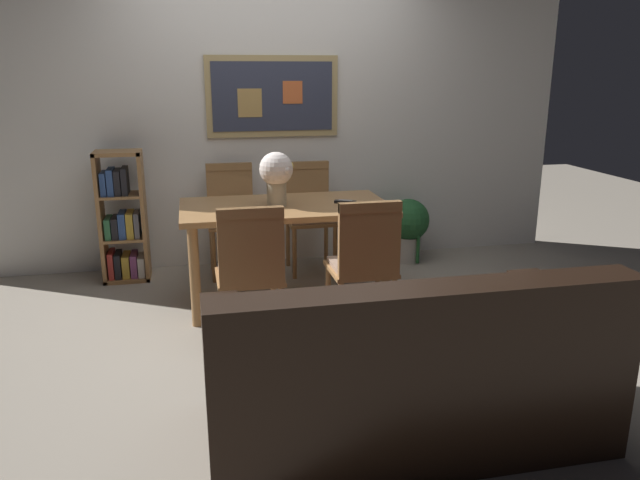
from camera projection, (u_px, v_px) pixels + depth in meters
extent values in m
plane|color=gray|center=(304.00, 321.00, 4.13)|extent=(12.00, 12.00, 0.00)
cube|color=silver|center=(271.00, 113.00, 5.16)|extent=(5.20, 0.10, 2.60)
cube|color=tan|center=(273.00, 96.00, 5.06)|extent=(1.11, 0.02, 0.67)
cube|color=#33384C|center=(273.00, 97.00, 5.05)|extent=(1.01, 0.01, 0.57)
cube|color=tan|center=(250.00, 103.00, 5.02)|extent=(0.20, 0.00, 0.23)
cube|color=#D86633|center=(293.00, 92.00, 5.07)|extent=(0.17, 0.00, 0.19)
cube|color=#9E7042|center=(285.00, 207.00, 4.31)|extent=(1.48, 0.81, 0.04)
cylinder|color=#9E7042|center=(195.00, 277.00, 3.97)|extent=(0.07, 0.07, 0.69)
cylinder|color=#9E7042|center=(386.00, 264.00, 4.24)|extent=(0.07, 0.07, 0.69)
cylinder|color=#9E7042|center=(194.00, 249.00, 4.58)|extent=(0.07, 0.07, 0.69)
cylinder|color=#9E7042|center=(361.00, 239.00, 4.85)|extent=(0.07, 0.07, 0.69)
cube|color=#9E7042|center=(311.00, 221.00, 5.05)|extent=(0.40, 0.40, 0.03)
cube|color=#997A66|center=(311.00, 218.00, 5.04)|extent=(0.36, 0.36, 0.03)
cylinder|color=#9E7042|center=(326.00, 240.00, 5.31)|extent=(0.04, 0.04, 0.42)
cylinder|color=#9E7042|center=(288.00, 242.00, 5.24)|extent=(0.04, 0.04, 0.42)
cylinder|color=#9E7042|center=(335.00, 251.00, 4.99)|extent=(0.04, 0.04, 0.42)
cylinder|color=#9E7042|center=(295.00, 254.00, 4.92)|extent=(0.04, 0.04, 0.42)
cube|color=#9E7042|center=(307.00, 188.00, 5.15)|extent=(0.38, 0.04, 0.46)
cube|color=#9E7042|center=(306.00, 165.00, 5.10)|extent=(0.38, 0.05, 0.06)
cube|color=#9E7042|center=(361.00, 269.00, 3.83)|extent=(0.40, 0.40, 0.03)
cube|color=#997A66|center=(361.00, 265.00, 3.82)|extent=(0.36, 0.36, 0.03)
cylinder|color=#9E7042|center=(341.00, 314.00, 3.70)|extent=(0.04, 0.04, 0.42)
cylinder|color=#9E7042|center=(394.00, 310.00, 3.76)|extent=(0.04, 0.04, 0.42)
cylinder|color=#9E7042|center=(328.00, 295.00, 4.02)|extent=(0.04, 0.04, 0.42)
cylinder|color=#9E7042|center=(377.00, 291.00, 4.08)|extent=(0.04, 0.04, 0.42)
cube|color=#9E7042|center=(370.00, 240.00, 3.59)|extent=(0.38, 0.04, 0.46)
cube|color=#9E7042|center=(370.00, 207.00, 3.54)|extent=(0.38, 0.05, 0.06)
cube|color=#9E7042|center=(249.00, 277.00, 3.68)|extent=(0.40, 0.40, 0.03)
cube|color=#997A66|center=(249.00, 273.00, 3.68)|extent=(0.36, 0.36, 0.03)
cylinder|color=#9E7042|center=(225.00, 324.00, 3.55)|extent=(0.04, 0.04, 0.42)
cylinder|color=#9E7042|center=(282.00, 320.00, 3.62)|extent=(0.04, 0.04, 0.42)
cylinder|color=#9E7042|center=(221.00, 303.00, 3.87)|extent=(0.04, 0.04, 0.42)
cylinder|color=#9E7042|center=(274.00, 299.00, 3.94)|extent=(0.04, 0.04, 0.42)
cube|color=#9E7042|center=(251.00, 247.00, 3.45)|extent=(0.38, 0.04, 0.46)
cube|color=#9E7042|center=(250.00, 213.00, 3.39)|extent=(0.38, 0.05, 0.06)
cube|color=#9E7042|center=(232.00, 224.00, 4.96)|extent=(0.40, 0.40, 0.03)
cube|color=#997A66|center=(232.00, 220.00, 4.95)|extent=(0.36, 0.36, 0.03)
cylinder|color=#9E7042|center=(252.00, 243.00, 5.22)|extent=(0.04, 0.04, 0.42)
cylinder|color=#9E7042|center=(212.00, 245.00, 5.15)|extent=(0.04, 0.04, 0.42)
cylinder|color=#9E7042|center=(256.00, 254.00, 4.90)|extent=(0.04, 0.04, 0.42)
cylinder|color=#9E7042|center=(214.00, 257.00, 4.83)|extent=(0.04, 0.04, 0.42)
cube|color=#9E7042|center=(230.00, 190.00, 5.07)|extent=(0.38, 0.04, 0.46)
cube|color=#9E7042|center=(229.00, 167.00, 5.01)|extent=(0.38, 0.05, 0.06)
cube|color=black|center=(402.00, 392.00, 2.83)|extent=(1.80, 0.84, 0.40)
cube|color=black|center=(432.00, 338.00, 2.42)|extent=(1.80, 0.20, 0.44)
cube|color=black|center=(224.00, 348.00, 2.58)|extent=(0.18, 0.80, 0.22)
cube|color=black|center=(563.00, 316.00, 2.91)|extent=(0.18, 0.80, 0.22)
cube|color=maroon|center=(315.00, 347.00, 2.47)|extent=(0.32, 0.16, 0.33)
cube|color=maroon|center=(419.00, 338.00, 2.56)|extent=(0.32, 0.16, 0.33)
cube|color=#9E7042|center=(101.00, 218.00, 4.79)|extent=(0.03, 0.28, 1.05)
cube|color=#9E7042|center=(144.00, 216.00, 4.86)|extent=(0.03, 0.28, 1.05)
cube|color=#9E7042|center=(128.00, 277.00, 4.96)|extent=(0.36, 0.28, 0.03)
cube|color=#9E7042|center=(117.00, 153.00, 4.69)|extent=(0.36, 0.28, 0.03)
cube|color=#9E7042|center=(125.00, 238.00, 4.87)|extent=(0.30, 0.28, 0.02)
cube|color=#9E7042|center=(121.00, 195.00, 4.78)|extent=(0.30, 0.28, 0.02)
cube|color=#B2332D|center=(112.00, 264.00, 4.91)|extent=(0.04, 0.22, 0.21)
cube|color=black|center=(119.00, 264.00, 4.92)|extent=(0.05, 0.22, 0.20)
cube|color=gold|center=(127.00, 265.00, 4.93)|extent=(0.06, 0.22, 0.18)
cube|color=#7F3F72|center=(135.00, 264.00, 4.95)|extent=(0.05, 0.22, 0.19)
cube|color=beige|center=(142.00, 265.00, 4.96)|extent=(0.05, 0.22, 0.16)
cube|color=#337247|center=(109.00, 227.00, 4.82)|extent=(0.05, 0.22, 0.17)
cube|color=black|center=(116.00, 227.00, 4.83)|extent=(0.05, 0.22, 0.17)
cube|color=#2D4C8C|center=(123.00, 224.00, 4.84)|extent=(0.05, 0.22, 0.20)
cube|color=gold|center=(131.00, 224.00, 4.85)|extent=(0.05, 0.22, 0.20)
cube|color=#595960|center=(137.00, 224.00, 4.86)|extent=(0.04, 0.22, 0.20)
cube|color=#2D4C8C|center=(104.00, 183.00, 4.73)|extent=(0.04, 0.22, 0.18)
cube|color=#2D4C8C|center=(111.00, 181.00, 4.73)|extent=(0.05, 0.22, 0.20)
cube|color=black|center=(118.00, 182.00, 4.75)|extent=(0.05, 0.22, 0.19)
cube|color=black|center=(125.00, 181.00, 4.75)|extent=(0.04, 0.22, 0.21)
cylinder|color=#B2ADA3|center=(407.00, 248.00, 5.42)|extent=(0.24, 0.24, 0.23)
cylinder|color=#332319|center=(408.00, 237.00, 5.39)|extent=(0.22, 0.22, 0.02)
sphere|color=#235B2D|center=(408.00, 220.00, 5.34)|extent=(0.37, 0.37, 0.37)
cylinder|color=#235B2D|center=(418.00, 249.00, 5.30)|extent=(0.03, 0.03, 0.25)
cylinder|color=#235B2D|center=(416.00, 241.00, 5.50)|extent=(0.03, 0.03, 0.23)
cylinder|color=tan|center=(277.00, 193.00, 4.25)|extent=(0.14, 0.14, 0.18)
sphere|color=silver|center=(276.00, 169.00, 4.21)|extent=(0.24, 0.24, 0.24)
sphere|color=silver|center=(268.00, 168.00, 4.28)|extent=(0.07, 0.07, 0.07)
sphere|color=silver|center=(285.00, 170.00, 4.14)|extent=(0.06, 0.06, 0.06)
sphere|color=#EACC4C|center=(288.00, 166.00, 4.25)|extent=(0.07, 0.07, 0.07)
cube|color=black|center=(345.00, 202.00, 4.35)|extent=(0.16, 0.11, 0.02)
cube|color=gray|center=(345.00, 200.00, 4.35)|extent=(0.10, 0.07, 0.00)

